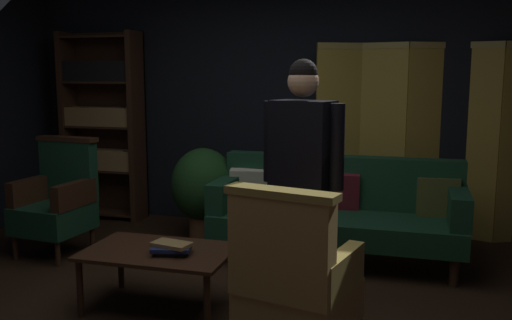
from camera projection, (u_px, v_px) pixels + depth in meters
ground_plane at (223, 320)px, 3.71m from camera, size 10.00×10.00×0.00m
back_wall at (299, 93)px, 5.82m from camera, size 7.20×0.10×2.80m
folding_screen at (427, 138)px, 5.44m from camera, size 2.13×0.41×1.90m
bookshelf at (103, 122)px, 6.20m from camera, size 0.90×0.32×2.05m
velvet_couch at (338, 208)px, 4.87m from camera, size 2.12×0.78×0.88m
coffee_table at (159, 256)px, 3.84m from camera, size 1.00×0.64×0.42m
armchair_gilt_accent at (294, 284)px, 3.03m from camera, size 0.70×0.69×1.04m
armchair_wing_left at (58, 200)px, 5.02m from camera, size 0.63×0.63×1.04m
standing_figure at (302, 165)px, 3.64m from camera, size 0.56×0.33×1.70m
potted_plant at (203, 188)px, 5.38m from camera, size 0.61×0.61×0.91m
book_black_cloth at (172, 252)px, 3.74m from camera, size 0.22×0.20×0.03m
book_navy_cloth at (172, 248)px, 3.74m from camera, size 0.29×0.23×0.03m
book_tan_leather at (172, 244)px, 3.74m from camera, size 0.28×0.19×0.03m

